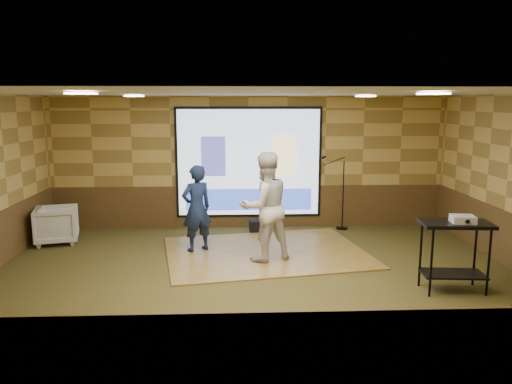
{
  "coord_description": "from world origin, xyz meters",
  "views": [
    {
      "loc": [
        -0.33,
        -7.83,
        2.87
      ],
      "look_at": [
        0.05,
        0.8,
        1.3
      ],
      "focal_mm": 35.0,
      "sensor_mm": 36.0,
      "label": 1
    }
  ],
  "objects_px": {
    "player_left": "(197,208)",
    "av_table": "(455,241)",
    "projector": "(463,219)",
    "player_right": "(265,207)",
    "projector_screen": "(249,164)",
    "banquet_chair": "(57,225)",
    "dance_floor": "(266,252)",
    "mic_stand": "(340,208)",
    "duffel_bag": "(259,226)"
  },
  "relations": [
    {
      "from": "dance_floor",
      "to": "mic_stand",
      "type": "distance_m",
      "value": 2.57
    },
    {
      "from": "av_table",
      "to": "banquet_chair",
      "type": "height_order",
      "value": "av_table"
    },
    {
      "from": "projector_screen",
      "to": "projector",
      "type": "relative_size",
      "value": 9.92
    },
    {
      "from": "player_right",
      "to": "av_table",
      "type": "height_order",
      "value": "player_right"
    },
    {
      "from": "player_right",
      "to": "duffel_bag",
      "type": "xyz_separation_m",
      "value": [
        -0.0,
        2.07,
        -0.88
      ]
    },
    {
      "from": "projector_screen",
      "to": "player_left",
      "type": "relative_size",
      "value": 1.99
    },
    {
      "from": "player_left",
      "to": "player_right",
      "type": "relative_size",
      "value": 0.85
    },
    {
      "from": "player_left",
      "to": "av_table",
      "type": "distance_m",
      "value": 4.61
    },
    {
      "from": "av_table",
      "to": "banquet_chair",
      "type": "xyz_separation_m",
      "value": [
        -6.98,
        2.94,
        -0.4
      ]
    },
    {
      "from": "projector_screen",
      "to": "duffel_bag",
      "type": "distance_m",
      "value": 1.44
    },
    {
      "from": "player_left",
      "to": "player_right",
      "type": "height_order",
      "value": "player_right"
    },
    {
      "from": "projector_screen",
      "to": "duffel_bag",
      "type": "bearing_deg",
      "value": -65.4
    },
    {
      "from": "dance_floor",
      "to": "mic_stand",
      "type": "bearing_deg",
      "value": 44.57
    },
    {
      "from": "dance_floor",
      "to": "banquet_chair",
      "type": "height_order",
      "value": "banquet_chair"
    },
    {
      "from": "dance_floor",
      "to": "banquet_chair",
      "type": "distance_m",
      "value": 4.35
    },
    {
      "from": "projector_screen",
      "to": "player_right",
      "type": "relative_size",
      "value": 1.68
    },
    {
      "from": "player_left",
      "to": "av_table",
      "type": "xyz_separation_m",
      "value": [
        4.06,
        -2.19,
        -0.08
      ]
    },
    {
      "from": "player_right",
      "to": "mic_stand",
      "type": "distance_m",
      "value": 2.96
    },
    {
      "from": "dance_floor",
      "to": "mic_stand",
      "type": "xyz_separation_m",
      "value": [
        1.8,
        1.77,
        0.48
      ]
    },
    {
      "from": "av_table",
      "to": "duffel_bag",
      "type": "distance_m",
      "value": 4.64
    },
    {
      "from": "projector_screen",
      "to": "projector",
      "type": "height_order",
      "value": "projector_screen"
    },
    {
      "from": "player_left",
      "to": "av_table",
      "type": "bearing_deg",
      "value": 120.5
    },
    {
      "from": "player_left",
      "to": "mic_stand",
      "type": "bearing_deg",
      "value": 176.49
    },
    {
      "from": "banquet_chair",
      "to": "projector_screen",
      "type": "bearing_deg",
      "value": -87.43
    },
    {
      "from": "projector_screen",
      "to": "dance_floor",
      "type": "xyz_separation_m",
      "value": [
        0.27,
        -2.06,
        -1.46
      ]
    },
    {
      "from": "player_left",
      "to": "banquet_chair",
      "type": "bearing_deg",
      "value": -45.5
    },
    {
      "from": "projector",
      "to": "banquet_chair",
      "type": "bearing_deg",
      "value": 165.07
    },
    {
      "from": "projector_screen",
      "to": "av_table",
      "type": "relative_size",
      "value": 3.06
    },
    {
      "from": "player_left",
      "to": "duffel_bag",
      "type": "height_order",
      "value": "player_left"
    },
    {
      "from": "projector",
      "to": "player_left",
      "type": "bearing_deg",
      "value": 159.55
    },
    {
      "from": "projector",
      "to": "player_right",
      "type": "bearing_deg",
      "value": 158.4
    },
    {
      "from": "av_table",
      "to": "projector",
      "type": "xyz_separation_m",
      "value": [
        0.07,
        -0.05,
        0.36
      ]
    },
    {
      "from": "projector_screen",
      "to": "banquet_chair",
      "type": "xyz_separation_m",
      "value": [
        -3.97,
        -1.17,
        -1.1
      ]
    },
    {
      "from": "player_left",
      "to": "projector",
      "type": "xyz_separation_m",
      "value": [
        4.13,
        -2.24,
        0.28
      ]
    },
    {
      "from": "projector_screen",
      "to": "player_right",
      "type": "bearing_deg",
      "value": -85.15
    },
    {
      "from": "av_table",
      "to": "duffel_bag",
      "type": "xyz_separation_m",
      "value": [
        -2.79,
        3.64,
        -0.65
      ]
    },
    {
      "from": "player_right",
      "to": "banquet_chair",
      "type": "relative_size",
      "value": 2.37
    },
    {
      "from": "av_table",
      "to": "projector",
      "type": "height_order",
      "value": "projector"
    },
    {
      "from": "dance_floor",
      "to": "mic_stand",
      "type": "height_order",
      "value": "mic_stand"
    },
    {
      "from": "player_left",
      "to": "av_table",
      "type": "relative_size",
      "value": 1.54
    },
    {
      "from": "player_right",
      "to": "banquet_chair",
      "type": "distance_m",
      "value": 4.45
    },
    {
      "from": "player_left",
      "to": "mic_stand",
      "type": "distance_m",
      "value": 3.54
    },
    {
      "from": "av_table",
      "to": "duffel_bag",
      "type": "height_order",
      "value": "av_table"
    },
    {
      "from": "projector_screen",
      "to": "projector",
      "type": "xyz_separation_m",
      "value": [
        3.08,
        -4.17,
        -0.33
      ]
    },
    {
      "from": "projector_screen",
      "to": "player_right",
      "type": "xyz_separation_m",
      "value": [
        0.21,
        -2.54,
        -0.46
      ]
    },
    {
      "from": "projector_screen",
      "to": "projector",
      "type": "distance_m",
      "value": 5.19
    },
    {
      "from": "projector",
      "to": "mic_stand",
      "type": "height_order",
      "value": "mic_stand"
    },
    {
      "from": "duffel_bag",
      "to": "mic_stand",
      "type": "bearing_deg",
      "value": 5.65
    },
    {
      "from": "mic_stand",
      "to": "player_right",
      "type": "bearing_deg",
      "value": -113.47
    },
    {
      "from": "player_right",
      "to": "av_table",
      "type": "relative_size",
      "value": 1.82
    }
  ]
}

